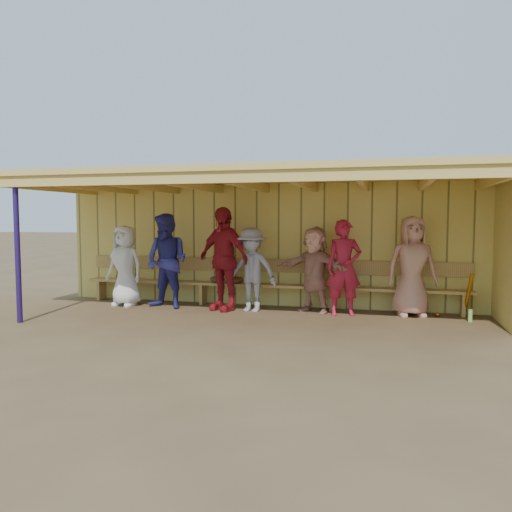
# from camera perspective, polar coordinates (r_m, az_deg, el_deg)

# --- Properties ---
(ground) EXTENTS (90.00, 90.00, 0.00)m
(ground) POSITION_cam_1_polar(r_m,az_deg,el_deg) (8.79, -0.59, -7.01)
(ground) COLOR brown
(ground) RESTS_ON ground
(player_b) EXTENTS (0.84, 0.60, 1.59)m
(player_b) POSITION_cam_1_polar(r_m,az_deg,el_deg) (10.16, -14.76, -1.08)
(player_b) COLOR white
(player_b) RESTS_ON ground
(player_c) EXTENTS (1.02, 0.87, 1.82)m
(player_c) POSITION_cam_1_polar(r_m,az_deg,el_deg) (9.72, -10.14, -0.56)
(player_c) COLOR navy
(player_c) RESTS_ON ground
(player_d) EXTENTS (1.23, 0.90, 1.94)m
(player_d) POSITION_cam_1_polar(r_m,az_deg,el_deg) (9.36, -3.78, -0.31)
(player_d) COLOR #AA1B24
(player_d) RESTS_ON ground
(player_e) EXTENTS (1.09, 0.75, 1.56)m
(player_e) POSITION_cam_1_polar(r_m,az_deg,el_deg) (9.22, -0.52, -1.58)
(player_e) COLOR gray
(player_e) RESTS_ON ground
(player_f) EXTENTS (1.53, 1.04, 1.58)m
(player_f) POSITION_cam_1_polar(r_m,az_deg,el_deg) (9.22, 6.69, -1.53)
(player_f) COLOR tan
(player_f) RESTS_ON ground
(player_g) EXTENTS (0.71, 0.56, 1.71)m
(player_g) POSITION_cam_1_polar(r_m,az_deg,el_deg) (8.99, 10.02, -1.32)
(player_g) COLOR #AA1B30
(player_g) RESTS_ON ground
(player_h) EXTENTS (0.98, 0.77, 1.77)m
(player_h) POSITION_cam_1_polar(r_m,az_deg,el_deg) (9.17, 17.40, -1.14)
(player_h) COLOR tan
(player_h) RESTS_ON ground
(dugout_structure) EXTENTS (8.80, 3.20, 2.50)m
(dugout_structure) POSITION_cam_1_polar(r_m,az_deg,el_deg) (9.19, 2.89, 4.12)
(dugout_structure) COLOR #E3CB60
(dugout_structure) RESTS_ON ground
(bench) EXTENTS (7.60, 0.34, 0.93)m
(bench) POSITION_cam_1_polar(r_m,az_deg,el_deg) (9.77, 1.14, -2.73)
(bench) COLOR tan
(bench) RESTS_ON ground
(dugout_equipment) EXTENTS (6.93, 0.62, 0.80)m
(dugout_equipment) POSITION_cam_1_polar(r_m,az_deg,el_deg) (9.82, -2.64, -2.92)
(dugout_equipment) COLOR orange
(dugout_equipment) RESTS_ON ground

